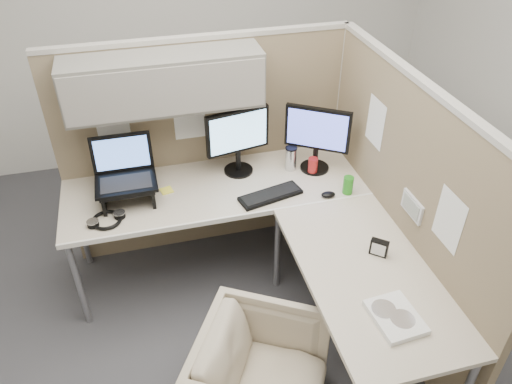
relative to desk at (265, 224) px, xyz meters
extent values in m
plane|color=#39393E|center=(-0.12, -0.13, -0.69)|extent=(4.50, 4.50, 0.00)
cube|color=#877458|center=(-0.22, 0.77, 0.11)|extent=(2.00, 0.05, 1.60)
cube|color=#A8A399|center=(-0.22, 0.77, 0.93)|extent=(2.00, 0.06, 0.03)
cube|color=slate|center=(-0.47, 0.62, 0.73)|extent=(1.20, 0.34, 0.34)
cube|color=gray|center=(-0.47, 0.45, 0.73)|extent=(1.18, 0.01, 0.30)
plane|color=white|center=(-0.82, 0.75, 0.46)|extent=(0.26, 0.00, 0.26)
plane|color=white|center=(-0.32, 0.75, 0.39)|extent=(0.26, 0.00, 0.26)
cube|color=#877458|center=(0.78, -0.23, 0.11)|extent=(0.05, 2.00, 1.60)
cube|color=#A8A399|center=(0.78, -0.23, 0.93)|extent=(0.06, 2.00, 0.03)
cube|color=#A8A399|center=(0.78, 0.77, 0.11)|extent=(0.06, 0.06, 1.60)
cube|color=silver|center=(0.75, -0.38, 0.27)|extent=(0.02, 0.20, 0.12)
cube|color=gray|center=(0.73, -0.38, 0.27)|extent=(0.00, 0.16, 0.09)
plane|color=white|center=(0.75, 0.17, 0.51)|extent=(0.00, 0.26, 0.26)
plane|color=white|center=(0.75, -0.68, 0.41)|extent=(0.00, 0.26, 0.26)
cube|color=beige|center=(-0.22, 0.41, 0.03)|extent=(2.00, 0.68, 0.03)
cube|color=beige|center=(0.41, -0.58, 0.03)|extent=(0.68, 1.30, 0.03)
cube|color=white|center=(-0.22, 0.07, 0.03)|extent=(2.00, 0.02, 0.03)
cylinder|color=gray|center=(-1.17, 0.12, -0.34)|extent=(0.04, 0.04, 0.70)
cylinder|color=gray|center=(-1.17, 0.70, -0.34)|extent=(0.04, 0.04, 0.70)
cylinder|color=gray|center=(0.13, 0.12, -0.34)|extent=(0.04, 0.04, 0.70)
imported|color=#C4B19C|center=(-0.23, -0.77, -0.36)|extent=(0.84, 0.86, 0.66)
cylinder|color=black|center=(-0.04, 0.55, 0.05)|extent=(0.20, 0.20, 0.02)
cylinder|color=black|center=(-0.04, 0.55, 0.13)|extent=(0.04, 0.04, 0.15)
cube|color=black|center=(-0.04, 0.55, 0.36)|extent=(0.44, 0.12, 0.30)
cube|color=#86BFE7|center=(-0.03, 0.53, 0.36)|extent=(0.39, 0.08, 0.26)
cylinder|color=black|center=(0.49, 0.45, 0.05)|extent=(0.20, 0.20, 0.02)
cylinder|color=black|center=(0.49, 0.45, 0.13)|extent=(0.04, 0.04, 0.15)
cube|color=black|center=(0.49, 0.45, 0.36)|extent=(0.39, 0.27, 0.30)
cube|color=#5A6AF5|center=(0.47, 0.43, 0.36)|extent=(0.34, 0.22, 0.26)
cube|color=black|center=(-0.79, 0.39, 0.17)|extent=(0.33, 0.27, 0.02)
cube|color=black|center=(-0.94, 0.39, 0.11)|extent=(0.02, 0.24, 0.13)
cube|color=black|center=(-0.64, 0.39, 0.11)|extent=(0.02, 0.24, 0.13)
cube|color=black|center=(-0.79, 0.39, 0.19)|extent=(0.38, 0.27, 0.02)
cube|color=black|center=(-0.79, 0.55, 0.32)|extent=(0.38, 0.06, 0.24)
cube|color=#598CF2|center=(-0.79, 0.54, 0.31)|extent=(0.33, 0.04, 0.20)
cube|color=black|center=(0.09, 0.21, 0.05)|extent=(0.43, 0.23, 0.02)
ellipsoid|color=black|center=(0.46, 0.12, 0.06)|extent=(0.10, 0.06, 0.03)
cylinder|color=silver|center=(0.32, 0.49, 0.12)|extent=(0.08, 0.08, 0.16)
cylinder|color=black|center=(0.32, 0.49, 0.21)|extent=(0.08, 0.08, 0.01)
cylinder|color=#268C1E|center=(0.59, 0.13, 0.10)|extent=(0.07, 0.07, 0.12)
cylinder|color=#B21E1E|center=(0.45, 0.40, 0.10)|extent=(0.07, 0.07, 0.12)
cube|color=#FBF242|center=(-0.55, 0.44, 0.05)|extent=(0.09, 0.09, 0.01)
cube|color=#FBF242|center=(-0.06, 0.19, 0.05)|extent=(0.10, 0.10, 0.01)
torus|color=black|center=(-0.94, 0.22, 0.06)|extent=(0.23, 0.23, 0.02)
cylinder|color=black|center=(-1.01, 0.19, 0.06)|extent=(0.07, 0.07, 0.03)
cylinder|color=black|center=(-0.86, 0.24, 0.06)|extent=(0.07, 0.07, 0.03)
cube|color=white|center=(0.40, -0.90, 0.06)|extent=(0.23, 0.29, 0.03)
cylinder|color=silver|center=(0.42, -0.93, 0.07)|extent=(0.12, 0.12, 0.00)
cylinder|color=silver|center=(0.36, -0.85, 0.08)|extent=(0.12, 0.12, 0.00)
cube|color=black|center=(0.53, -0.46, 0.09)|extent=(0.10, 0.09, 0.10)
cube|color=white|center=(0.52, -0.48, 0.09)|extent=(0.06, 0.05, 0.08)
camera|label=1|loc=(-0.66, -2.27, 1.97)|focal=35.00mm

